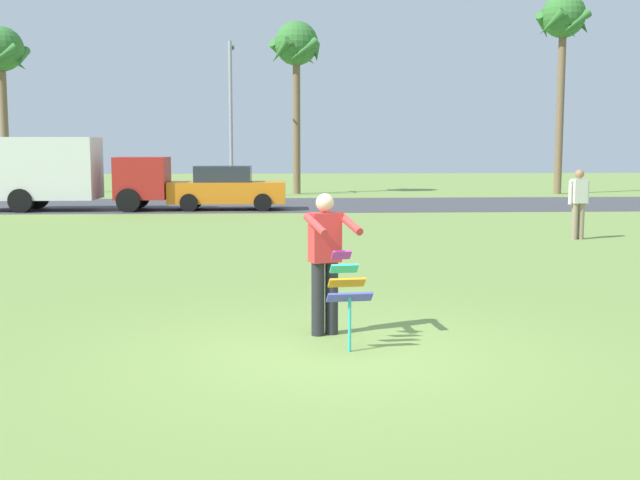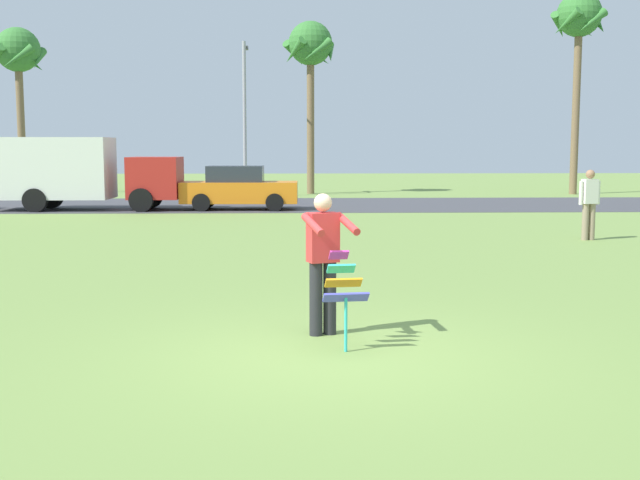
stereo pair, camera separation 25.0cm
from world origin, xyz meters
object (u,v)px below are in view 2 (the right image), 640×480
at_px(parked_truck_red_cab, 75,171).
at_px(streetlight_pole, 245,109).
at_px(parked_car_orange, 239,189).
at_px(palm_tree_right_near, 310,51).
at_px(person_kite_flyer, 323,258).
at_px(palm_tree_left_near, 18,57).
at_px(palm_tree_centre_far, 579,24).
at_px(person_walker_near, 589,202).
at_px(kite_held, 343,286).

bearing_deg(parked_truck_red_cab, streetlight_pole, 53.36).
relative_size(parked_car_orange, palm_tree_right_near, 0.51).
bearing_deg(person_kite_flyer, parked_truck_red_cab, 112.73).
height_order(palm_tree_left_near, palm_tree_centre_far, palm_tree_centre_far).
height_order(palm_tree_centre_far, person_walker_near, palm_tree_centre_far).
bearing_deg(parked_car_orange, person_walker_near, -46.84).
bearing_deg(kite_held, person_kite_flyer, 107.41).
xyz_separation_m(parked_truck_red_cab, palm_tree_left_near, (-5.19, 9.99, 5.14)).
distance_m(parked_car_orange, palm_tree_left_near, 15.99).
relative_size(parked_car_orange, palm_tree_centre_far, 0.44).
distance_m(person_kite_flyer, palm_tree_right_near, 30.07).
bearing_deg(kite_held, parked_truck_red_cab, 112.56).
bearing_deg(palm_tree_left_near, person_kite_flyer, -65.64).
distance_m(palm_tree_left_near, streetlight_pole, 11.41).
bearing_deg(palm_tree_right_near, streetlight_pole, -143.56).
xyz_separation_m(kite_held, palm_tree_centre_far, (13.04, 29.27, 7.33)).
xyz_separation_m(parked_car_orange, palm_tree_left_near, (-11.07, 9.99, 5.78)).
bearing_deg(palm_tree_centre_far, kite_held, -114.02).
bearing_deg(palm_tree_centre_far, person_kite_flyer, -114.82).
distance_m(parked_truck_red_cab, parked_car_orange, 5.92).
xyz_separation_m(kite_held, streetlight_pole, (-2.72, 27.86, 3.27)).
bearing_deg(person_walker_near, streetlight_pole, 118.34).
distance_m(parked_car_orange, streetlight_pole, 8.29).
distance_m(person_kite_flyer, palm_tree_centre_far, 32.33).
bearing_deg(palm_tree_centre_far, streetlight_pole, -174.91).
xyz_separation_m(parked_car_orange, streetlight_pole, (-0.20, 7.64, 3.22)).
relative_size(kite_held, person_walker_near, 0.63).
bearing_deg(parked_car_orange, streetlight_pole, 91.48).
height_order(parked_car_orange, streetlight_pole, streetlight_pole).
height_order(parked_truck_red_cab, person_walker_near, parked_truck_red_cab).
height_order(parked_truck_red_cab, palm_tree_right_near, palm_tree_right_near).
height_order(palm_tree_right_near, palm_tree_centre_far, palm_tree_centre_far).
xyz_separation_m(person_kite_flyer, parked_truck_red_cab, (-8.20, 19.58, 0.46)).
bearing_deg(palm_tree_centre_far, person_walker_near, -108.51).
height_order(streetlight_pole, person_walker_near, streetlight_pole).
height_order(person_kite_flyer, parked_truck_red_cab, parked_truck_red_cab).
height_order(kite_held, parked_truck_red_cab, parked_truck_red_cab).
distance_m(kite_held, parked_truck_red_cab, 21.91).
bearing_deg(streetlight_pole, palm_tree_right_near, 36.44).
distance_m(person_kite_flyer, streetlight_pole, 27.51).
xyz_separation_m(parked_truck_red_cab, palm_tree_right_near, (8.73, 9.89, 5.46)).
bearing_deg(person_kite_flyer, parked_car_orange, 96.76).
relative_size(kite_held, palm_tree_centre_far, 0.11).
relative_size(palm_tree_left_near, palm_tree_right_near, 0.96).
bearing_deg(person_kite_flyer, palm_tree_centre_far, 65.18).
xyz_separation_m(person_kite_flyer, streetlight_pole, (-2.52, 27.22, 3.05)).
height_order(person_kite_flyer, palm_tree_centre_far, palm_tree_centre_far).
bearing_deg(palm_tree_left_near, parked_truck_red_cab, -62.55).
bearing_deg(kite_held, person_walker_near, 57.09).
xyz_separation_m(parked_truck_red_cab, streetlight_pole, (5.68, 7.64, 2.59)).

